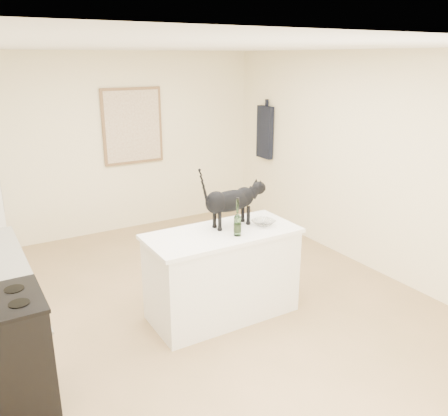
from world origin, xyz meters
TOP-DOWN VIEW (x-y plane):
  - floor at (0.00, 0.00)m, footprint 5.50×5.50m
  - ceiling at (0.00, 0.00)m, footprint 5.50×5.50m
  - wall_back at (0.00, 2.75)m, footprint 4.50×0.00m
  - wall_right at (2.25, 0.00)m, footprint 0.00×5.50m
  - island_base at (0.10, -0.20)m, footprint 1.44×0.67m
  - island_top at (0.10, -0.20)m, footprint 1.50×0.70m
  - stove at (-1.95, -0.60)m, footprint 0.60×0.60m
  - artwork_frame at (0.30, 2.72)m, footprint 0.90×0.03m
  - artwork_canvas at (0.30, 2.70)m, footprint 0.82×0.00m
  - hanging_garment at (2.19, 2.05)m, footprint 0.08×0.34m
  - black_cat at (0.25, -0.11)m, footprint 0.68×0.22m
  - wine_bottle at (0.17, -0.36)m, footprint 0.08×0.08m
  - glass_bowl at (0.55, -0.25)m, footprint 0.26×0.26m

SIDE VIEW (x-z plane):
  - floor at x=0.00m, z-range 0.00..0.00m
  - island_base at x=0.10m, z-range 0.00..0.86m
  - stove at x=-1.95m, z-range 0.00..0.90m
  - island_top at x=0.10m, z-range 0.86..0.90m
  - glass_bowl at x=0.55m, z-range 0.90..0.95m
  - wine_bottle at x=0.17m, z-range 0.90..1.23m
  - black_cat at x=0.25m, z-range 0.90..1.37m
  - wall_back at x=0.00m, z-range -0.95..3.55m
  - wall_right at x=2.25m, z-range -1.45..4.05m
  - hanging_garment at x=2.19m, z-range 1.00..1.80m
  - artwork_frame at x=0.30m, z-range 1.00..2.10m
  - artwork_canvas at x=0.30m, z-range 1.04..2.06m
  - ceiling at x=0.00m, z-range 2.60..2.60m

